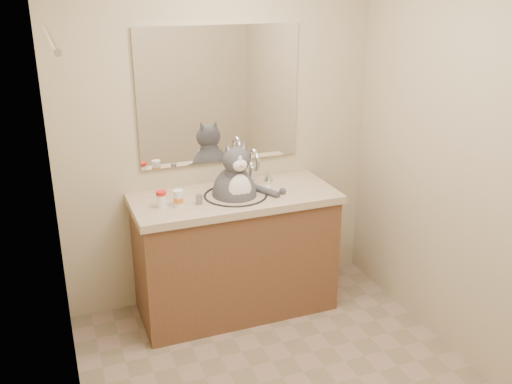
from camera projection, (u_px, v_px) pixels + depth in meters
room at (299, 193)px, 2.75m from camera, size 2.22×2.52×2.42m
vanity at (235, 251)px, 3.86m from camera, size 1.34×0.59×1.12m
mirror at (220, 96)px, 3.74m from camera, size 1.10×0.02×0.90m
shower_curtain at (75, 251)px, 2.54m from camera, size 0.02×1.30×1.93m
cat at (235, 191)px, 3.70m from camera, size 0.41×0.33×0.58m
pill_bottle_redcap at (161, 199)px, 3.49m from camera, size 0.07×0.07×0.11m
pill_bottle_orange at (178, 199)px, 3.51m from camera, size 0.07×0.07×0.11m
grey_canister at (199, 199)px, 3.55m from camera, size 0.05×0.05×0.07m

